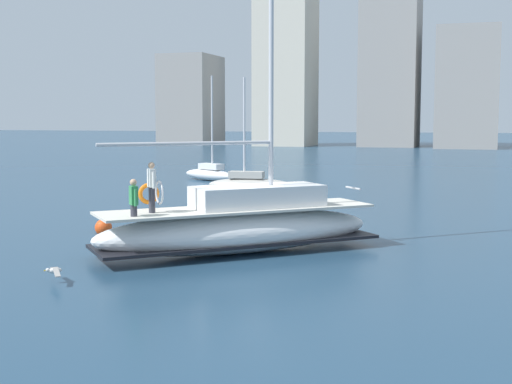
{
  "coord_description": "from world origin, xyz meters",
  "views": [
    {
      "loc": [
        7.65,
        -22.63,
        4.39
      ],
      "look_at": [
        0.31,
        0.91,
        1.8
      ],
      "focal_mm": 49.44,
      "sensor_mm": 36.0,
      "label": 1
    }
  ],
  "objects_px": {
    "moored_catamaran": "(209,173)",
    "main_sailboat": "(240,225)",
    "moored_sloop_far": "(250,183)",
    "mooring_buoy": "(103,228)",
    "seagull": "(54,270)"
  },
  "relations": [
    {
      "from": "moored_sloop_far",
      "to": "seagull",
      "type": "relative_size",
      "value": 6.64
    },
    {
      "from": "moored_catamaran",
      "to": "mooring_buoy",
      "type": "xyz_separation_m",
      "value": [
        4.34,
        -22.56,
        -0.34
      ]
    },
    {
      "from": "main_sailboat",
      "to": "mooring_buoy",
      "type": "height_order",
      "value": "main_sailboat"
    },
    {
      "from": "seagull",
      "to": "moored_catamaran",
      "type": "bearing_deg",
      "value": 103.52
    },
    {
      "from": "moored_sloop_far",
      "to": "seagull",
      "type": "height_order",
      "value": "moored_sloop_far"
    },
    {
      "from": "moored_sloop_far",
      "to": "mooring_buoy",
      "type": "bearing_deg",
      "value": -92.96
    },
    {
      "from": "moored_sloop_far",
      "to": "main_sailboat",
      "type": "bearing_deg",
      "value": -73.22
    },
    {
      "from": "seagull",
      "to": "mooring_buoy",
      "type": "relative_size",
      "value": 1.1
    },
    {
      "from": "moored_catamaran",
      "to": "main_sailboat",
      "type": "bearing_deg",
      "value": -66.77
    },
    {
      "from": "moored_sloop_far",
      "to": "mooring_buoy",
      "type": "xyz_separation_m",
      "value": [
        -0.82,
        -15.93,
        -0.34
      ]
    },
    {
      "from": "moored_sloop_far",
      "to": "moored_catamaran",
      "type": "bearing_deg",
      "value": 127.93
    },
    {
      "from": "main_sailboat",
      "to": "moored_sloop_far",
      "type": "height_order",
      "value": "main_sailboat"
    },
    {
      "from": "main_sailboat",
      "to": "moored_catamaran",
      "type": "distance_m",
      "value": 26.99
    },
    {
      "from": "mooring_buoy",
      "to": "main_sailboat",
      "type": "bearing_deg",
      "value": -19.59
    },
    {
      "from": "main_sailboat",
      "to": "seagull",
      "type": "height_order",
      "value": "main_sailboat"
    }
  ]
}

